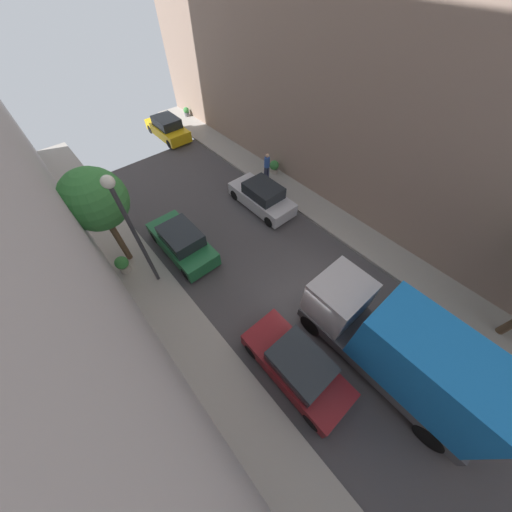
{
  "coord_description": "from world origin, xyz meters",
  "views": [
    {
      "loc": [
        -5.64,
        -2.63,
        10.62
      ],
      "look_at": [
        -0.37,
        3.44,
        0.5
      ],
      "focal_mm": 18.42,
      "sensor_mm": 36.0,
      "label": 1
    }
  ],
  "objects_px": {
    "delivery_truck": "(400,349)",
    "street_tree_0": "(95,200)",
    "potted_plant_0": "(123,264)",
    "parked_car_left_2": "(297,366)",
    "parked_car_right_1": "(262,197)",
    "lamp_post": "(129,222)",
    "parked_car_right_2": "(168,128)",
    "potted_plant_2": "(274,166)",
    "potted_plant_4": "(186,112)",
    "parked_car_left_3": "(182,242)",
    "pedestrian": "(267,165)"
  },
  "relations": [
    {
      "from": "potted_plant_4",
      "to": "parked_car_right_2",
      "type": "bearing_deg",
      "value": -144.9
    },
    {
      "from": "parked_car_right_1",
      "to": "pedestrian",
      "type": "bearing_deg",
      "value": 41.66
    },
    {
      "from": "pedestrian",
      "to": "potted_plant_2",
      "type": "bearing_deg",
      "value": 8.98
    },
    {
      "from": "pedestrian",
      "to": "parked_car_right_2",
      "type": "bearing_deg",
      "value": 102.4
    },
    {
      "from": "pedestrian",
      "to": "street_tree_0",
      "type": "distance_m",
      "value": 10.22
    },
    {
      "from": "parked_car_right_1",
      "to": "parked_car_left_3",
      "type": "bearing_deg",
      "value": 179.91
    },
    {
      "from": "parked_car_right_2",
      "to": "delivery_truck",
      "type": "xyz_separation_m",
      "value": [
        -2.7,
        -21.1,
        1.07
      ]
    },
    {
      "from": "pedestrian",
      "to": "street_tree_0",
      "type": "bearing_deg",
      "value": -177.29
    },
    {
      "from": "delivery_truck",
      "to": "parked_car_left_2",
      "type": "bearing_deg",
      "value": 143.07
    },
    {
      "from": "potted_plant_2",
      "to": "potted_plant_4",
      "type": "bearing_deg",
      "value": 89.54
    },
    {
      "from": "parked_car_right_1",
      "to": "potted_plant_2",
      "type": "xyz_separation_m",
      "value": [
        2.84,
        1.95,
        -0.13
      ]
    },
    {
      "from": "parked_car_left_2",
      "to": "street_tree_0",
      "type": "xyz_separation_m",
      "value": [
        -2.38,
        9.28,
        3.11
      ]
    },
    {
      "from": "parked_car_right_1",
      "to": "delivery_truck",
      "type": "distance_m",
      "value": 10.37
    },
    {
      "from": "potted_plant_4",
      "to": "parked_car_left_2",
      "type": "bearing_deg",
      "value": -111.52
    },
    {
      "from": "parked_car_right_2",
      "to": "street_tree_0",
      "type": "bearing_deg",
      "value": -128.47
    },
    {
      "from": "delivery_truck",
      "to": "street_tree_0",
      "type": "distance_m",
      "value": 12.57
    },
    {
      "from": "delivery_truck",
      "to": "potted_plant_0",
      "type": "xyz_separation_m",
      "value": [
        -5.55,
        10.66,
        -1.15
      ]
    },
    {
      "from": "pedestrian",
      "to": "potted_plant_2",
      "type": "relative_size",
      "value": 2.04
    },
    {
      "from": "parked_car_left_3",
      "to": "lamp_post",
      "type": "distance_m",
      "value": 3.76
    },
    {
      "from": "pedestrian",
      "to": "street_tree_0",
      "type": "xyz_separation_m",
      "value": [
        -9.83,
        -0.47,
        2.76
      ]
    },
    {
      "from": "parked_car_right_2",
      "to": "delivery_truck",
      "type": "bearing_deg",
      "value": -97.29
    },
    {
      "from": "parked_car_left_3",
      "to": "pedestrian",
      "type": "bearing_deg",
      "value": 13.69
    },
    {
      "from": "parked_car_left_2",
      "to": "parked_car_right_1",
      "type": "height_order",
      "value": "same"
    },
    {
      "from": "parked_car_right_2",
      "to": "pedestrian",
      "type": "distance_m",
      "value": 9.55
    },
    {
      "from": "parked_car_left_3",
      "to": "parked_car_right_2",
      "type": "xyz_separation_m",
      "value": [
        5.4,
        11.14,
        0.0
      ]
    },
    {
      "from": "potted_plant_4",
      "to": "potted_plant_2",
      "type": "bearing_deg",
      "value": -90.46
    },
    {
      "from": "delivery_truck",
      "to": "potted_plant_2",
      "type": "bearing_deg",
      "value": 65.03
    },
    {
      "from": "pedestrian",
      "to": "potted_plant_0",
      "type": "bearing_deg",
      "value": -173.81
    },
    {
      "from": "parked_car_left_3",
      "to": "lamp_post",
      "type": "relative_size",
      "value": 0.74
    },
    {
      "from": "delivery_truck",
      "to": "street_tree_0",
      "type": "height_order",
      "value": "street_tree_0"
    },
    {
      "from": "delivery_truck",
      "to": "potted_plant_4",
      "type": "bearing_deg",
      "value": 76.33
    },
    {
      "from": "parked_car_left_2",
      "to": "street_tree_0",
      "type": "relative_size",
      "value": 0.84
    },
    {
      "from": "parked_car_left_2",
      "to": "pedestrian",
      "type": "xyz_separation_m",
      "value": [
        7.45,
        9.75,
        0.35
      ]
    },
    {
      "from": "delivery_truck",
      "to": "pedestrian",
      "type": "xyz_separation_m",
      "value": [
        4.75,
        11.78,
        -0.71
      ]
    },
    {
      "from": "parked_car_left_2",
      "to": "lamp_post",
      "type": "xyz_separation_m",
      "value": [
        -1.9,
        7.18,
        3.15
      ]
    },
    {
      "from": "parked_car_right_2",
      "to": "potted_plant_0",
      "type": "height_order",
      "value": "parked_car_right_2"
    },
    {
      "from": "street_tree_0",
      "to": "parked_car_left_2",
      "type": "bearing_deg",
      "value": -75.64
    },
    {
      "from": "parked_car_right_1",
      "to": "delivery_truck",
      "type": "height_order",
      "value": "delivery_truck"
    },
    {
      "from": "potted_plant_0",
      "to": "parked_car_right_2",
      "type": "bearing_deg",
      "value": 51.69
    },
    {
      "from": "parked_car_left_3",
      "to": "potted_plant_0",
      "type": "height_order",
      "value": "parked_car_left_3"
    },
    {
      "from": "parked_car_left_3",
      "to": "potted_plant_4",
      "type": "xyz_separation_m",
      "value": [
        8.33,
        13.2,
        -0.2
      ]
    },
    {
      "from": "parked_car_left_2",
      "to": "parked_car_right_1",
      "type": "distance_m",
      "value": 9.59
    },
    {
      "from": "delivery_truck",
      "to": "street_tree_0",
      "type": "bearing_deg",
      "value": 114.17
    },
    {
      "from": "delivery_truck",
      "to": "lamp_post",
      "type": "height_order",
      "value": "lamp_post"
    },
    {
      "from": "parked_car_right_2",
      "to": "lamp_post",
      "type": "height_order",
      "value": "lamp_post"
    },
    {
      "from": "parked_car_right_1",
      "to": "potted_plant_4",
      "type": "relative_size",
      "value": 5.87
    },
    {
      "from": "parked_car_left_2",
      "to": "lamp_post",
      "type": "bearing_deg",
      "value": 104.83
    },
    {
      "from": "potted_plant_0",
      "to": "street_tree_0",
      "type": "bearing_deg",
      "value": 54.11
    },
    {
      "from": "street_tree_0",
      "to": "potted_plant_0",
      "type": "xyz_separation_m",
      "value": [
        -0.47,
        -0.65,
        -3.19
      ]
    },
    {
      "from": "potted_plant_4",
      "to": "parked_car_right_1",
      "type": "bearing_deg",
      "value": -102.52
    }
  ]
}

